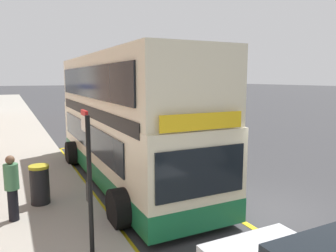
# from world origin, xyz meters

# --- Properties ---
(ground_plane) EXTENTS (260.00, 260.00, 0.00)m
(ground_plane) POSITION_xyz_m (0.00, 32.00, 0.00)
(ground_plane) COLOR #333335
(pavement_near) EXTENTS (6.00, 76.00, 0.14)m
(pavement_near) POSITION_xyz_m (-7.00, 32.00, 0.07)
(pavement_near) COLOR gray
(pavement_near) RESTS_ON ground
(double_decker_bus) EXTENTS (3.27, 10.21, 4.40)m
(double_decker_bus) POSITION_xyz_m (-2.46, 4.65, 2.06)
(double_decker_bus) COLOR beige
(double_decker_bus) RESTS_ON ground
(bus_bay_markings) EXTENTS (3.12, 13.48, 0.01)m
(bus_bay_markings) POSITION_xyz_m (-2.44, 4.31, 0.01)
(bus_bay_markings) COLOR gold
(bus_bay_markings) RESTS_ON ground
(bus_stop_sign) EXTENTS (0.09, 0.51, 2.89)m
(bus_stop_sign) POSITION_xyz_m (-4.83, -0.17, 1.81)
(bus_stop_sign) COLOR black
(bus_stop_sign) RESTS_ON pavement_near
(parked_car_navy_kerbside) EXTENTS (2.09, 4.20, 1.62)m
(parked_car_navy_kerbside) POSITION_xyz_m (3.00, 30.02, 0.80)
(parked_car_navy_kerbside) COLOR navy
(parked_car_navy_kerbside) RESTS_ON ground
(pedestrian_waiting_near_sign) EXTENTS (0.34, 0.34, 1.65)m
(pedestrian_waiting_near_sign) POSITION_xyz_m (-6.17, 2.30, 1.03)
(pedestrian_waiting_near_sign) COLOR black
(pedestrian_waiting_near_sign) RESTS_ON pavement_near
(litter_bin) EXTENTS (0.54, 0.54, 1.10)m
(litter_bin) POSITION_xyz_m (-5.48, 3.17, 0.69)
(litter_bin) COLOR black
(litter_bin) RESTS_ON pavement_near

